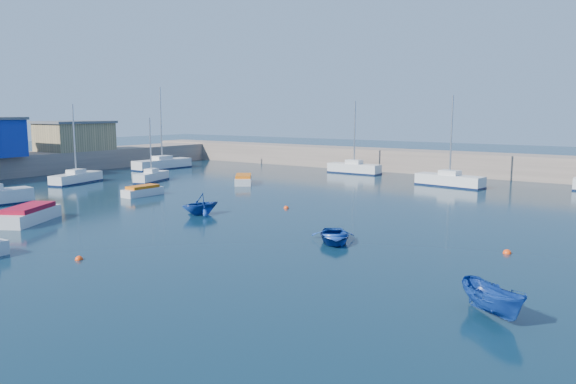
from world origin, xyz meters
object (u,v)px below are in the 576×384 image
Objects in this scene: sailboat_4 at (162,164)px; dinghy_left at (200,204)px; motorboat_1 at (143,191)px; brick_shed_a at (75,137)px; motorboat_2 at (243,179)px; sailboat_2 at (76,178)px; sailboat_3 at (152,176)px; sailboat_6 at (450,180)px; dinghy_right at (493,300)px; dinghy_center at (334,236)px; sailboat_5 at (354,168)px; motorboat_0 at (29,214)px.

sailboat_4 is 33.44m from dinghy_left.
brick_shed_a is at bearing 158.65° from motorboat_1.
brick_shed_a is 1.77× the size of motorboat_2.
sailboat_2 is 17.12m from motorboat_2.
dinghy_left is (10.44, -3.65, 0.33)m from motorboat_1.
sailboat_6 is at bearing 9.83° from sailboat_3.
motorboat_1 is 11.06m from dinghy_left.
dinghy_right is at bearing -43.94° from sailboat_3.
brick_shed_a is 15.14m from sailboat_2.
brick_shed_a is at bearing 131.06° from sailboat_2.
sailboat_3 is 2.11× the size of dinghy_right.
brick_shed_a is 11.30m from sailboat_4.
sailboat_6 is 1.95× the size of motorboat_2.
dinghy_right is (49.18, -28.98, -0.06)m from sailboat_4.
sailboat_6 is 27.18m from dinghy_center.
dinghy_center is (16.04, -31.83, -0.28)m from sailboat_5.
sailboat_4 is (-3.79, 15.05, 0.09)m from sailboat_2.
sailboat_3 is 1.25× the size of motorboat_0.
motorboat_2 is at bearing 63.78° from motorboat_0.
sailboat_4 is at bearing 38.86° from brick_shed_a.
brick_shed_a is 0.94× the size of sailboat_5.
motorboat_2 is (1.92, 11.41, 0.01)m from motorboat_1.
sailboat_4 is at bearing 125.48° from motorboat_2.
sailboat_3 is 21.91m from motorboat_0.
brick_shed_a is 2.54× the size of dinghy_right.
motorboat_2 is at bearing 2.94° from brick_shed_a.
sailboat_4 reaches higher than dinghy_right.
sailboat_3 reaches higher than dinghy_center.
sailboat_4 is 1.16× the size of sailboat_6.
sailboat_3 reaches higher than motorboat_1.
sailboat_2 is at bearing 108.53° from motorboat_0.
sailboat_6 is (44.18, 11.45, -3.47)m from brick_shed_a.
sailboat_5 reaches higher than dinghy_center.
dinghy_left reaches higher than dinghy_right.
dinghy_left is (22.66, -5.41, 0.19)m from sailboat_2.
motorboat_1 is 35.33m from dinghy_right.
sailboat_6 reaches higher than motorboat_2.
sailboat_2 is (12.16, -8.30, -3.53)m from brick_shed_a.
sailboat_5 reaches higher than dinghy_right.
sailboat_2 is 0.78× the size of sailboat_4.
motorboat_0 is 1.42× the size of motorboat_1.
sailboat_5 is 38.69m from motorboat_0.
sailboat_6 reaches higher than dinghy_right.
motorboat_0 is at bearing -124.93° from motorboat_2.
brick_shed_a is 45.77m from sailboat_6.
brick_shed_a is at bearing 127.94° from dinghy_center.
sailboat_6 reaches higher than brick_shed_a.
dinghy_left is 0.92× the size of dinghy_right.
sailboat_5 is at bearing 36.26° from sailboat_3.
sailboat_5 is at bearing 77.04° from motorboat_1.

